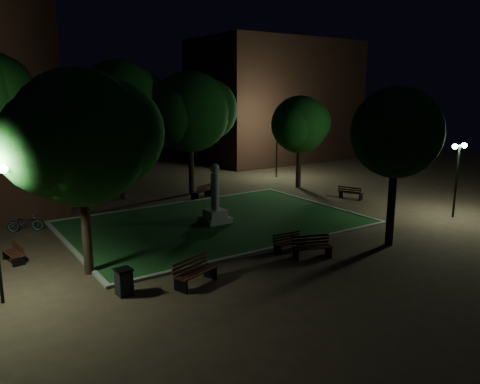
{
  "coord_description": "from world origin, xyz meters",
  "views": [
    {
      "loc": [
        -12.44,
        -18.99,
        7.04
      ],
      "look_at": [
        0.94,
        1.0,
        1.81
      ],
      "focal_mm": 35.0,
      "sensor_mm": 36.0,
      "label": 1
    }
  ],
  "objects_px": {
    "trash_bin": "(124,282)",
    "bicycle": "(26,223)",
    "bench_near_right": "(312,247)",
    "bench_far_side": "(202,192)",
    "bench_near_left": "(289,243)",
    "monument": "(215,206)",
    "bench_west_near": "(195,272)",
    "bench_right_side": "(351,193)",
    "bench_left_side": "(14,254)"
  },
  "relations": [
    {
      "from": "bench_left_side",
      "to": "trash_bin",
      "type": "height_order",
      "value": "trash_bin"
    },
    {
      "from": "trash_bin",
      "to": "bicycle",
      "type": "bearing_deg",
      "value": 98.32
    },
    {
      "from": "monument",
      "to": "bicycle",
      "type": "height_order",
      "value": "monument"
    },
    {
      "from": "bench_far_side",
      "to": "bicycle",
      "type": "xyz_separation_m",
      "value": [
        -11.19,
        -1.57,
        0.01
      ]
    },
    {
      "from": "bench_west_near",
      "to": "bench_far_side",
      "type": "relative_size",
      "value": 1.07
    },
    {
      "from": "bench_west_near",
      "to": "bench_near_right",
      "type": "bearing_deg",
      "value": -21.14
    },
    {
      "from": "bench_right_side",
      "to": "bicycle",
      "type": "bearing_deg",
      "value": 56.04
    },
    {
      "from": "bench_near_right",
      "to": "bicycle",
      "type": "height_order",
      "value": "bench_near_right"
    },
    {
      "from": "monument",
      "to": "bench_far_side",
      "type": "height_order",
      "value": "monument"
    },
    {
      "from": "bench_near_right",
      "to": "trash_bin",
      "type": "height_order",
      "value": "trash_bin"
    },
    {
      "from": "monument",
      "to": "bench_near_right",
      "type": "distance_m",
      "value": 6.88
    },
    {
      "from": "bench_near_right",
      "to": "bicycle",
      "type": "relative_size",
      "value": 1.05
    },
    {
      "from": "trash_bin",
      "to": "bicycle",
      "type": "xyz_separation_m",
      "value": [
        -1.48,
        10.12,
        -0.04
      ]
    },
    {
      "from": "bench_far_side",
      "to": "bench_near_right",
      "type": "bearing_deg",
      "value": 57.98
    },
    {
      "from": "bench_far_side",
      "to": "bench_right_side",
      "type": "bearing_deg",
      "value": 119.82
    },
    {
      "from": "bench_west_near",
      "to": "bench_right_side",
      "type": "xyz_separation_m",
      "value": [
        15.2,
        6.56,
        -0.06
      ]
    },
    {
      "from": "bench_near_left",
      "to": "trash_bin",
      "type": "distance_m",
      "value": 7.76
    },
    {
      "from": "bench_left_side",
      "to": "bench_far_side",
      "type": "relative_size",
      "value": 0.82
    },
    {
      "from": "monument",
      "to": "bicycle",
      "type": "relative_size",
      "value": 1.86
    },
    {
      "from": "bench_far_side",
      "to": "bench_left_side",
      "type": "bearing_deg",
      "value": 1.45
    },
    {
      "from": "monument",
      "to": "bench_west_near",
      "type": "xyz_separation_m",
      "value": [
        -4.81,
        -6.58,
        -0.49
      ]
    },
    {
      "from": "bench_near_left",
      "to": "bicycle",
      "type": "bearing_deg",
      "value": 137.72
    },
    {
      "from": "monument",
      "to": "bicycle",
      "type": "xyz_separation_m",
      "value": [
        -8.78,
        4.14,
        -0.51
      ]
    },
    {
      "from": "bench_near_right",
      "to": "bench_west_near",
      "type": "distance_m",
      "value": 5.58
    },
    {
      "from": "bench_left_side",
      "to": "bench_far_side",
      "type": "height_order",
      "value": "bench_far_side"
    },
    {
      "from": "trash_bin",
      "to": "bicycle",
      "type": "height_order",
      "value": "trash_bin"
    },
    {
      "from": "bench_right_side",
      "to": "trash_bin",
      "type": "height_order",
      "value": "trash_bin"
    },
    {
      "from": "bench_near_left",
      "to": "bench_near_right",
      "type": "xyz_separation_m",
      "value": [
        0.31,
        -1.18,
        0.06
      ]
    },
    {
      "from": "bench_left_side",
      "to": "bench_west_near",
      "type": "bearing_deg",
      "value": 30.41
    },
    {
      "from": "bench_near_left",
      "to": "trash_bin",
      "type": "height_order",
      "value": "trash_bin"
    },
    {
      "from": "bench_near_left",
      "to": "bench_far_side",
      "type": "distance_m",
      "value": 11.51
    },
    {
      "from": "bench_far_side",
      "to": "trash_bin",
      "type": "relative_size",
      "value": 1.86
    },
    {
      "from": "bench_near_right",
      "to": "bench_left_side",
      "type": "bearing_deg",
      "value": 169.94
    },
    {
      "from": "bench_west_near",
      "to": "bench_left_side",
      "type": "bearing_deg",
      "value": 110.84
    },
    {
      "from": "monument",
      "to": "bench_far_side",
      "type": "xyz_separation_m",
      "value": [
        2.41,
        5.71,
        -0.52
      ]
    },
    {
      "from": "bench_near_left",
      "to": "bench_west_near",
      "type": "bearing_deg",
      "value": -165.5
    },
    {
      "from": "bench_west_near",
      "to": "trash_bin",
      "type": "distance_m",
      "value": 2.55
    },
    {
      "from": "bench_near_left",
      "to": "bench_west_near",
      "type": "distance_m",
      "value": 5.35
    },
    {
      "from": "bench_near_right",
      "to": "bench_far_side",
      "type": "relative_size",
      "value": 1.01
    },
    {
      "from": "bench_near_right",
      "to": "bench_near_left",
      "type": "bearing_deg",
      "value": 125.92
    },
    {
      "from": "bench_left_side",
      "to": "bicycle",
      "type": "distance_m",
      "value": 4.62
    },
    {
      "from": "bicycle",
      "to": "bench_near_left",
      "type": "bearing_deg",
      "value": -120.17
    },
    {
      "from": "bench_right_side",
      "to": "bench_far_side",
      "type": "distance_m",
      "value": 9.82
    },
    {
      "from": "monument",
      "to": "bench_near_right",
      "type": "relative_size",
      "value": 1.78
    },
    {
      "from": "bench_right_side",
      "to": "bench_left_side",
      "type": "bearing_deg",
      "value": 69.13
    },
    {
      "from": "bench_right_side",
      "to": "trash_bin",
      "type": "xyz_separation_m",
      "value": [
        -17.69,
        -5.96,
        0.08
      ]
    },
    {
      "from": "bench_left_side",
      "to": "trash_bin",
      "type": "distance_m",
      "value": 6.26
    },
    {
      "from": "bench_west_near",
      "to": "monument",
      "type": "bearing_deg",
      "value": 35.13
    },
    {
      "from": "bench_far_side",
      "to": "trash_bin",
      "type": "bearing_deg",
      "value": 25.78
    },
    {
      "from": "monument",
      "to": "bench_right_side",
      "type": "bearing_deg",
      "value": -0.09
    }
  ]
}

